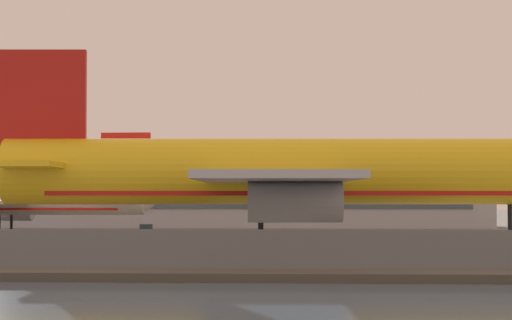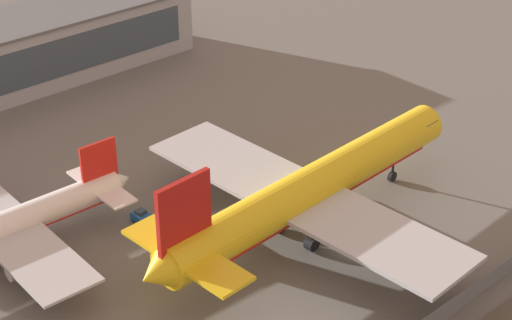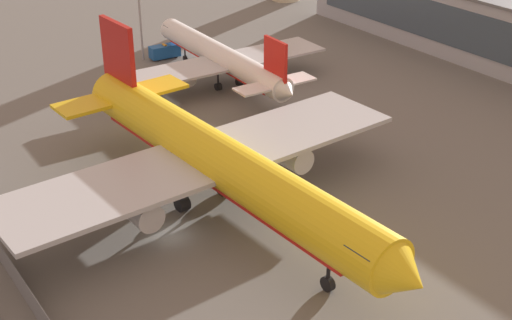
{
  "view_description": "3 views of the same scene",
  "coord_description": "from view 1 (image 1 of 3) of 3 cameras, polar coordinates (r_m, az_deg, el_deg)",
  "views": [
    {
      "loc": [
        -0.15,
        -75.09,
        4.69
      ],
      "look_at": [
        -4.64,
        9.7,
        7.68
      ],
      "focal_mm": 70.0,
      "sensor_mm": 36.0,
      "label": 1
    },
    {
      "loc": [
        -67.75,
        -56.62,
        62.95
      ],
      "look_at": [
        -0.2,
        18.07,
        5.27
      ],
      "focal_mm": 60.0,
      "sensor_mm": 36.0,
      "label": 2
    },
    {
      "loc": [
        56.09,
        -28.16,
        41.08
      ],
      "look_at": [
        -2.46,
        12.44,
        4.17
      ],
      "focal_mm": 50.0,
      "sensor_mm": 36.0,
      "label": 3
    }
  ],
  "objects": [
    {
      "name": "ground_plane",
      "position": [
        75.23,
        3.15,
        -5.58
      ],
      "size": [
        500.0,
        500.0,
        0.0
      ],
      "primitive_type": "plane",
      "color": "#66635E"
    },
    {
      "name": "shoreline_seawall",
      "position": [
        54.77,
        3.2,
        -6.66
      ],
      "size": [
        320.0,
        3.0,
        0.5
      ],
      "color": "#474238",
      "rests_on": "ground"
    },
    {
      "name": "perimeter_fence",
      "position": [
        59.18,
        3.18,
        -5.27
      ],
      "size": [
        280.0,
        0.1,
        2.64
      ],
      "color": "slate",
      "rests_on": "ground"
    },
    {
      "name": "cargo_jet_yellow",
      "position": [
        81.66,
        2.11,
        -0.82
      ],
      "size": [
        55.26,
        47.15,
        16.73
      ],
      "color": "yellow",
      "rests_on": "ground"
    },
    {
      "name": "baggage_tug",
      "position": [
        98.98,
        -6.3,
        -4.25
      ],
      "size": [
        2.06,
        3.4,
        1.8
      ],
      "color": "#19519E",
      "rests_on": "ground"
    },
    {
      "name": "terminal_building",
      "position": [
        148.66,
        -2.76,
        -1.58
      ],
      "size": [
        82.75,
        16.24,
        11.61
      ],
      "color": "#9EA3AD",
      "rests_on": "ground"
    }
  ]
}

